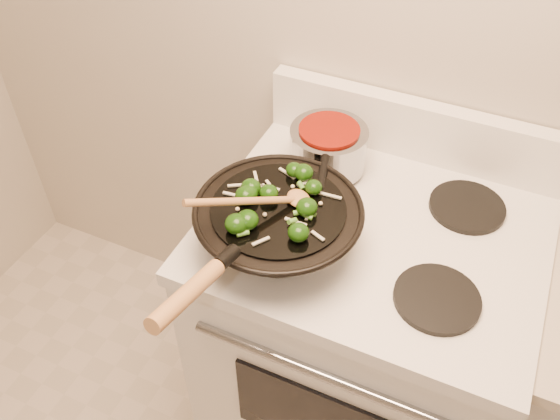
% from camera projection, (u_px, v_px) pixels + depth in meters
% --- Properties ---
extents(stove, '(0.78, 0.67, 1.08)m').
position_uv_depth(stove, '(358.00, 336.00, 1.69)').
color(stove, white).
rests_on(stove, ground).
extents(wok, '(0.37, 0.61, 0.23)m').
position_uv_depth(wok, '(277.00, 225.00, 1.28)').
color(wok, black).
rests_on(wok, stove).
extents(stirfry, '(0.25, 0.25, 0.04)m').
position_uv_depth(stirfry, '(269.00, 201.00, 1.24)').
color(stirfry, '#133708').
rests_on(stirfry, wok).
extents(wooden_spoon, '(0.20, 0.23, 0.10)m').
position_uv_depth(wooden_spoon, '(267.00, 200.00, 1.21)').
color(wooden_spoon, '#AC7543').
rests_on(wooden_spoon, wok).
extents(saucepan, '(0.19, 0.31, 0.11)m').
position_uv_depth(saucepan, '(328.00, 148.00, 1.48)').
color(saucepan, gray).
rests_on(saucepan, stove).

